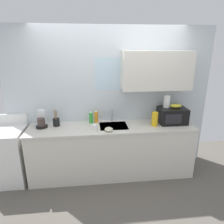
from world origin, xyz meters
The scene contains 14 objects.
kitchen_wall_assembly centered at (0.15, 0.31, 1.36)m, with size 3.54×0.42×2.50m.
counter_unit centered at (0.00, 0.00, 0.46)m, with size 2.77×0.63×0.90m.
sink_faucet centered at (0.03, 0.24, 1.01)m, with size 0.03×0.03×0.22m, color #B2B5BA.
stove_range centered at (-1.73, 0.00, 0.46)m, with size 0.60×0.60×1.08m.
microwave centered at (1.05, 0.05, 1.04)m, with size 0.46×0.35×0.27m.
banana_bunch centered at (1.10, 0.05, 1.20)m, with size 0.20×0.11×0.07m, color gold.
paper_towel_roll centered at (0.95, 0.10, 1.28)m, with size 0.11×0.11×0.22m, color white.
coffee_maker centered at (-1.15, 0.11, 1.00)m, with size 0.19×0.21×0.28m.
dish_soap_bottle_orange centered at (-0.25, 0.21, 1.01)m, with size 0.06×0.06×0.23m.
dish_soap_bottle_green centered at (-0.34, 0.19, 1.01)m, with size 0.06×0.06×0.22m.
cereal_canister centered at (0.71, -0.05, 1.02)m, with size 0.10×0.10×0.23m, color gold.
mug_white centered at (-0.29, -0.14, 0.95)m, with size 0.08×0.08×0.10m, color white.
utensil_crock centered at (-0.92, 0.12, 0.97)m, with size 0.11×0.11×0.29m.
small_bowl centered at (-0.07, -0.20, 0.93)m, with size 0.13×0.13×0.07m, color beige.
Camera 1 is at (-0.34, -3.08, 2.16)m, focal length 32.25 mm.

